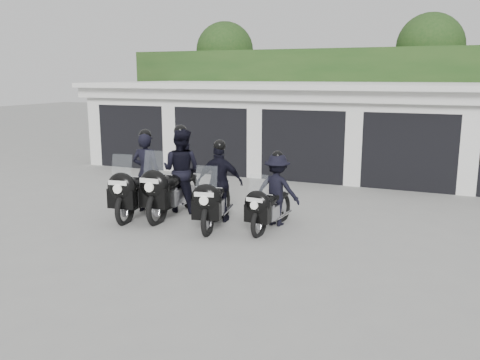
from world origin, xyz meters
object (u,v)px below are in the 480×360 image
at_px(police_bike_c, 218,188).
at_px(police_bike_d, 274,194).
at_px(police_bike_a, 140,181).
at_px(police_bike_b, 177,176).

distance_m(police_bike_c, police_bike_d, 1.25).
xyz_separation_m(police_bike_a, police_bike_d, (3.20, 0.31, -0.09)).
bearing_deg(police_bike_c, police_bike_b, 152.11).
relative_size(police_bike_a, police_bike_c, 1.08).
relative_size(police_bike_a, police_bike_b, 0.95).
bearing_deg(police_bike_c, police_bike_a, 170.67).
bearing_deg(police_bike_b, police_bike_d, -4.43).
distance_m(police_bike_a, police_bike_c, 1.98).
height_order(police_bike_a, police_bike_d, police_bike_a).
height_order(police_bike_a, police_bike_b, police_bike_b).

